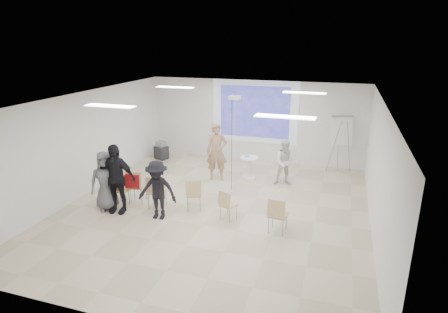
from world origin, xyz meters
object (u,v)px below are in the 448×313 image
(player_right, at_px, (286,160))
(audience_mid, at_px, (157,186))
(player_left, at_px, (217,148))
(chair_right_inner, at_px, (227,203))
(laptop, at_px, (157,190))
(audience_left, at_px, (115,174))
(chair_far_left, at_px, (120,188))
(chair_right_far, at_px, (277,213))
(flipchart_easel, at_px, (341,131))
(audience_outer, at_px, (105,177))
(chair_center, at_px, (194,192))
(av_cart, at_px, (161,151))
(chair_left_mid, at_px, (136,184))
(pedestal_table, at_px, (249,166))
(chair_left_inner, at_px, (155,190))

(player_right, xyz_separation_m, audience_mid, (-2.74, -3.34, 0.07))
(player_left, xyz_separation_m, chair_right_inner, (1.18, -2.68, -0.59))
(player_left, height_order, laptop, player_left)
(player_right, height_order, audience_left, audience_left)
(chair_far_left, relative_size, chair_right_far, 0.97)
(player_left, height_order, player_right, player_left)
(player_left, xyz_separation_m, player_right, (2.20, 0.23, -0.25))
(laptop, xyz_separation_m, flipchart_easel, (4.63, 4.45, 0.96))
(chair_far_left, distance_m, audience_outer, 0.54)
(chair_center, bearing_deg, av_cart, 104.99)
(audience_outer, relative_size, flipchart_easel, 0.92)
(chair_center, xyz_separation_m, audience_outer, (-2.26, -0.63, 0.39))
(chair_left_mid, xyz_separation_m, chair_right_inner, (2.70, -0.18, -0.11))
(pedestal_table, bearing_deg, chair_far_left, -132.28)
(player_right, height_order, av_cart, player_right)
(player_left, xyz_separation_m, audience_mid, (-0.53, -3.11, -0.18))
(pedestal_table, bearing_deg, chair_center, -106.18)
(flipchart_easel, height_order, av_cart, flipchart_easel)
(audience_left, bearing_deg, chair_left_mid, 63.53)
(chair_left_inner, bearing_deg, laptop, 89.60)
(chair_center, bearing_deg, chair_right_inner, -37.10)
(chair_far_left, bearing_deg, chair_right_far, -4.10)
(chair_center, height_order, chair_right_far, chair_right_far)
(audience_mid, bearing_deg, chair_left_inner, 118.66)
(player_left, bearing_deg, chair_left_inner, -123.84)
(audience_outer, bearing_deg, chair_right_inner, -32.04)
(chair_right_far, xyz_separation_m, audience_outer, (-4.61, -0.07, 0.38))
(player_right, distance_m, chair_right_far, 3.23)
(pedestal_table, bearing_deg, player_right, -7.95)
(player_right, bearing_deg, flipchart_easel, 30.80)
(chair_left_inner, height_order, chair_right_far, chair_left_inner)
(chair_left_inner, bearing_deg, chair_far_left, -175.83)
(player_left, distance_m, chair_right_inner, 2.98)
(laptop, bearing_deg, audience_mid, 116.91)
(player_right, xyz_separation_m, chair_left_mid, (-3.73, -2.73, -0.23))
(chair_far_left, height_order, chair_left_mid, chair_left_mid)
(audience_left, bearing_deg, chair_right_inner, 2.27)
(chair_right_inner, distance_m, chair_right_far, 1.37)
(chair_right_far, bearing_deg, audience_left, -172.82)
(chair_center, bearing_deg, pedestal_table, 51.52)
(chair_center, bearing_deg, laptop, 164.45)
(av_cart, bearing_deg, chair_center, -31.02)
(laptop, distance_m, audience_mid, 0.76)
(player_right, distance_m, audience_outer, 5.40)
(flipchart_easel, bearing_deg, chair_far_left, -158.76)
(chair_left_inner, height_order, audience_mid, audience_mid)
(chair_left_inner, relative_size, audience_outer, 0.51)
(chair_far_left, height_order, audience_mid, audience_mid)
(chair_left_inner, relative_size, chair_right_inner, 1.18)
(chair_left_mid, xyz_separation_m, audience_mid, (0.99, -0.61, 0.30))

